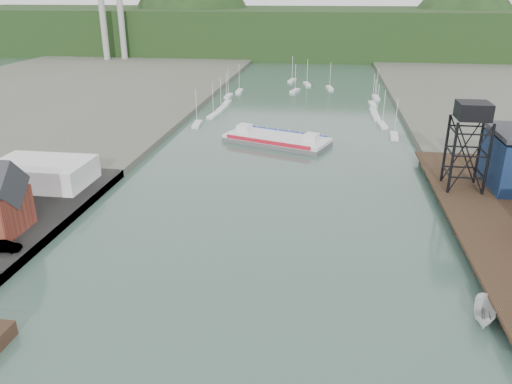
# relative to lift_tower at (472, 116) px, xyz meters

# --- Properties ---
(east_pier) EXTENTS (14.00, 70.00, 2.45)m
(east_pier) POSITION_rel_lift_tower_xyz_m (2.00, -13.00, -13.75)
(east_pier) COLOR black
(east_pier) RESTS_ON ground
(white_shed) EXTENTS (18.00, 12.00, 4.50)m
(white_shed) POSITION_rel_lift_tower_xyz_m (-79.00, -8.00, -11.80)
(white_shed) COLOR silver
(white_shed) RESTS_ON west_quay
(lift_tower) EXTENTS (6.50, 6.50, 16.00)m
(lift_tower) POSITION_rel_lift_tower_xyz_m (0.00, 0.00, 0.00)
(lift_tower) COLOR black
(lift_tower) RESTS_ON east_pier
(marina_sailboats) EXTENTS (57.71, 92.65, 0.90)m
(marina_sailboats) POSITION_rel_lift_tower_xyz_m (-34.92, 80.46, -15.30)
(marina_sailboats) COLOR silver
(marina_sailboats) RESTS_ON ground
(smokestacks) EXTENTS (11.20, 8.20, 60.00)m
(smokestacks) POSITION_rel_lift_tower_xyz_m (-141.00, 174.50, 14.35)
(smokestacks) COLOR #989893
(smokestacks) RESTS_ON ground
(distant_hills) EXTENTS (500.00, 120.00, 80.00)m
(distant_hills) POSITION_rel_lift_tower_xyz_m (-38.98, 243.35, -5.27)
(distant_hills) COLOR black
(distant_hills) RESTS_ON ground
(chain_ferry) EXTENTS (28.36, 19.10, 3.79)m
(chain_ferry) POSITION_rel_lift_tower_xyz_m (-37.82, 31.08, -14.56)
(chain_ferry) COLOR #545457
(chain_ferry) RESTS_ON ground
(motorboat) EXTENTS (3.81, 6.63, 2.41)m
(motorboat) POSITION_rel_lift_tower_xyz_m (-6.01, -39.12, -14.44)
(motorboat) COLOR silver
(motorboat) RESTS_ON ground
(car_west_b) EXTENTS (4.67, 2.13, 1.48)m
(car_west_b) POSITION_rel_lift_tower_xyz_m (-70.11, -34.00, -13.31)
(car_west_b) COLOR #999999
(car_west_b) RESTS_ON west_quay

